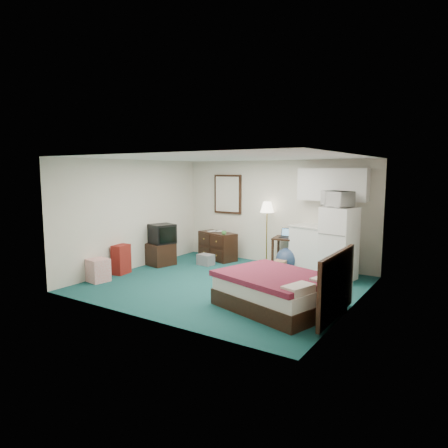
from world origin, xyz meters
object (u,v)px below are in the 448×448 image
Objects in this scene: kitchen_counter at (315,250)px; tv_stand at (161,254)px; fridge at (339,244)px; dresser at (218,246)px; suitcase at (121,259)px; bed at (277,291)px; floor_lamp at (267,233)px; desk at (286,253)px.

tv_stand is at bearing -143.18° from kitchen_counter.
fridge reaches higher than kitchen_counter.
dresser reaches higher than suitcase.
floor_lamp is at bearing 136.45° from bed.
suitcase is (-0.97, -2.35, -0.03)m from dresser.
suitcase is at bearing -130.61° from floor_lamp.
desk is at bearing 176.31° from fridge.
dresser is 0.68× the size of fridge.
desk is at bearing 39.90° from tv_stand.
kitchen_counter is 2.66m from bed.
tv_stand is (-2.07, -1.50, -0.50)m from floor_lamp.
dresser is at bearing 69.28° from tv_stand.
bed is at bearing -68.17° from kitchen_counter.
fridge reaches higher than bed.
fridge is at bearing 12.94° from dresser.
tv_stand is (-2.65, -1.38, -0.10)m from desk.
bed reaches higher than tv_stand.
desk is at bearing -166.88° from kitchen_counter.
tv_stand is 1.12m from suitcase.
kitchen_counter reaches higher than suitcase.
kitchen_counter is 1.59× the size of suitcase.
suitcase is (-3.51, -2.46, -0.19)m from kitchen_counter.
bed is (0.33, -2.63, -0.23)m from kitchen_counter.
desk reaches higher than dresser.
desk is 0.41× the size of bed.
desk is 1.42m from fridge.
floor_lamp reaches higher than kitchen_counter.
kitchen_counter is at bearing -11.87° from desk.
floor_lamp is at bearing 40.46° from suitcase.
fridge reaches higher than desk.
floor_lamp is at bearing 48.23° from tv_stand.
desk is 0.71× the size of kitchen_counter.
floor_lamp is 2.61m from tv_stand.
bed is 3.89m from tv_stand.
fridge is at bearing 18.46° from suitcase.
kitchen_counter is (0.70, -0.02, 0.15)m from desk.
desk reaches higher than bed.
suitcase is (-4.13, -2.14, -0.43)m from fridge.
fridge is (3.16, -0.21, 0.40)m from dresser.
kitchen_counter is at bearing 26.14° from suitcase.
floor_lamp is 1.31m from kitchen_counter.
kitchen_counter is 0.74m from fridge.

